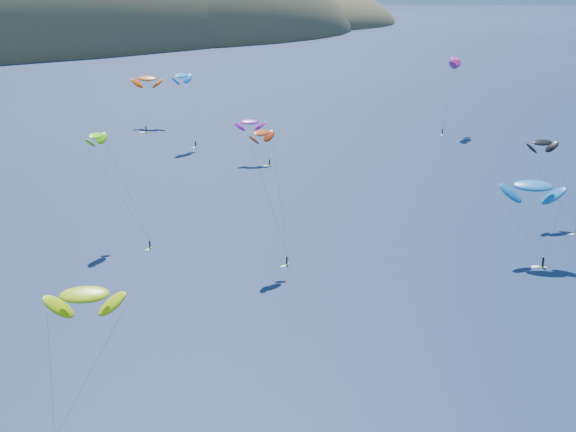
{
  "coord_description": "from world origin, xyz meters",
  "views": [
    {
      "loc": [
        -70.51,
        -39.74,
        54.21
      ],
      "look_at": [
        4.26,
        80.0,
        9.0
      ],
      "focal_mm": 50.0,
      "sensor_mm": 36.0,
      "label": 1
    }
  ],
  "objects": [
    {
      "name": "kitesurfer_3",
      "position": [
        -20.76,
        110.99,
        21.29
      ],
      "size": [
        9.8,
        14.24,
        23.16
      ],
      "rotation": [
        0.0,
        0.0,
        0.7
      ],
      "color": "#A9E219",
      "rests_on": "ground"
    },
    {
      "name": "kitesurfer_6",
      "position": [
        36.66,
        151.91,
        11.34
      ],
      "size": [
        8.89,
        10.87,
        13.62
      ],
      "rotation": [
        0.0,
        0.0,
        -0.48
      ],
      "color": "#A9E219",
      "rests_on": "ground"
    },
    {
      "name": "kitesurfer_9",
      "position": [
        1.43,
        84.55,
        24.07
      ],
      "size": [
        6.8,
        8.76,
        25.9
      ],
      "rotation": [
        0.0,
        0.0,
        0.35
      ],
      "color": "#A9E219",
      "rests_on": "ground"
    },
    {
      "name": "kitesurfer_8",
      "position": [
        113.76,
        153.51,
        23.61
      ],
      "size": [
        11.98,
        9.61,
        26.4
      ],
      "rotation": [
        0.0,
        0.0,
        0.65
      ],
      "color": "#A9E219",
      "rests_on": "ground"
    },
    {
      "name": "kitesurfer_7",
      "position": [
        63.98,
        73.3,
        17.1
      ],
      "size": [
        7.85,
        14.45,
        19.15
      ],
      "rotation": [
        0.0,
        0.0,
        -0.27
      ],
      "color": "#A9E219",
      "rests_on": "ground"
    },
    {
      "name": "kitesurfer_5",
      "position": [
        44.12,
        57.82,
        14.16
      ],
      "size": [
        11.61,
        11.9,
        17.3
      ],
      "rotation": [
        0.0,
        0.0,
        -0.78
      ],
      "color": "#A9E219",
      "rests_on": "ground"
    },
    {
      "name": "kitesurfer_2",
      "position": [
        -43.81,
        50.07,
        15.16
      ],
      "size": [
        12.66,
        11.07,
        17.77
      ],
      "rotation": [
        0.0,
        0.0,
        -0.42
      ],
      "color": "#A9E219",
      "rests_on": "ground"
    },
    {
      "name": "kitesurfer_11",
      "position": [
        33.28,
        216.67,
        15.87
      ],
      "size": [
        12.41,
        17.45,
        18.83
      ],
      "rotation": [
        0.0,
        0.0,
        -0.68
      ],
      "color": "#A9E219",
      "rests_on": "ground"
    },
    {
      "name": "kitesurfer_4",
      "position": [
        29.82,
        180.99,
        21.24
      ],
      "size": [
        9.29,
        8.23,
        23.64
      ],
      "rotation": [
        0.0,
        0.0,
        0.46
      ],
      "color": "#A9E219",
      "rests_on": "ground"
    }
  ]
}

